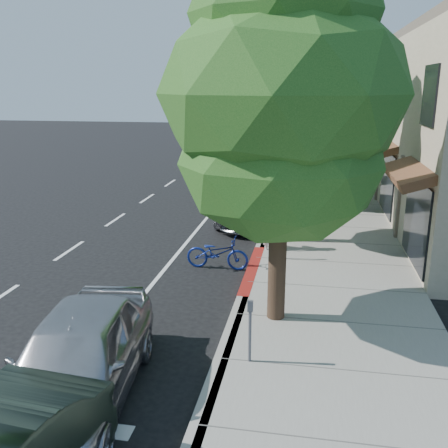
% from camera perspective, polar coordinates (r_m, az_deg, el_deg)
% --- Properties ---
extents(ground, '(120.00, 120.00, 0.00)m').
position_cam_1_polar(ground, '(13.64, 2.74, -7.16)').
color(ground, black).
rests_on(ground, ground).
extents(sidewalk, '(4.60, 56.00, 0.15)m').
position_cam_1_polar(sidewalk, '(21.14, 11.76, 1.02)').
color(sidewalk, gray).
rests_on(sidewalk, ground).
extents(curb, '(0.30, 56.00, 0.15)m').
position_cam_1_polar(curb, '(21.19, 5.53, 1.31)').
color(curb, '#9E998E').
rests_on(curb, ground).
extents(curb_red_segment, '(0.32, 4.00, 0.15)m').
position_cam_1_polar(curb_red_segment, '(14.53, 3.25, -5.38)').
color(curb_red_segment, maroon).
rests_on(curb_red_segment, ground).
extents(street_tree_0, '(5.09, 5.09, 8.11)m').
position_cam_1_polar(street_tree_0, '(10.51, 6.66, 13.94)').
color(street_tree_0, black).
rests_on(street_tree_0, ground).
extents(street_tree_1, '(4.30, 4.30, 8.06)m').
position_cam_1_polar(street_tree_1, '(16.50, 8.04, 14.91)').
color(street_tree_1, black).
rests_on(street_tree_1, ground).
extents(street_tree_2, '(4.92, 4.92, 7.43)m').
position_cam_1_polar(street_tree_2, '(22.51, 8.61, 13.46)').
color(street_tree_2, black).
rests_on(street_tree_2, ground).
extents(street_tree_3, '(4.49, 4.49, 7.48)m').
position_cam_1_polar(street_tree_3, '(28.50, 9.00, 14.12)').
color(street_tree_3, black).
rests_on(street_tree_3, ground).
extents(street_tree_4, '(4.70, 4.70, 7.33)m').
position_cam_1_polar(street_tree_4, '(34.50, 9.24, 14.06)').
color(street_tree_4, black).
rests_on(street_tree_4, ground).
extents(street_tree_5, '(5.21, 5.21, 7.66)m').
position_cam_1_polar(street_tree_5, '(40.50, 9.42, 14.44)').
color(street_tree_5, black).
rests_on(street_tree_5, ground).
extents(cyclist, '(0.56, 0.72, 1.77)m').
position_cam_1_polar(cyclist, '(16.14, 5.03, -0.24)').
color(cyclist, silver).
rests_on(cyclist, ground).
extents(bicycle, '(1.88, 0.72, 0.98)m').
position_cam_1_polar(bicycle, '(14.75, -0.76, -3.33)').
color(bicycle, navy).
rests_on(bicycle, ground).
extents(silver_suv, '(3.11, 6.48, 1.78)m').
position_cam_1_polar(silver_suv, '(20.20, 3.97, 3.02)').
color(silver_suv, '#ACACB1').
rests_on(silver_suv, ground).
extents(dark_sedan, '(1.77, 4.80, 1.57)m').
position_cam_1_polar(dark_sedan, '(27.55, 3.04, 6.18)').
color(dark_sedan, black).
rests_on(dark_sedan, ground).
extents(white_pickup, '(2.39, 5.77, 1.67)m').
position_cam_1_polar(white_pickup, '(33.55, 4.17, 7.93)').
color(white_pickup, silver).
rests_on(white_pickup, ground).
extents(dark_suv_far, '(2.17, 4.72, 1.57)m').
position_cam_1_polar(dark_suv_far, '(38.18, 6.83, 8.71)').
color(dark_suv_far, black).
rests_on(dark_suv_far, ground).
extents(near_car_a, '(2.46, 4.96, 1.63)m').
position_cam_1_polar(near_car_a, '(9.09, -16.36, -14.43)').
color(near_car_a, '#ABACB0').
rests_on(near_car_a, ground).
extents(pedestrian, '(1.02, 0.91, 1.75)m').
position_cam_1_polar(pedestrian, '(24.00, 9.01, 5.20)').
color(pedestrian, black).
rests_on(pedestrian, sidewalk).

